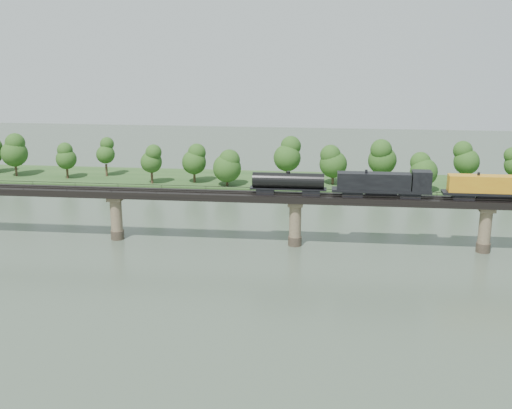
# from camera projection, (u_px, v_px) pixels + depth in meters

# --- Properties ---
(ground) EXTENTS (400.00, 400.00, 0.00)m
(ground) POSITION_uv_depth(u_px,v_px,m) (286.00, 301.00, 111.78)
(ground) COLOR #354435
(ground) RESTS_ON ground
(far_bank) EXTENTS (300.00, 24.00, 1.60)m
(far_bank) POSITION_uv_depth(u_px,v_px,m) (304.00, 183.00, 192.98)
(far_bank) COLOR #24441B
(far_bank) RESTS_ON ground
(bridge) EXTENTS (236.00, 30.00, 11.50)m
(bridge) POSITION_uv_depth(u_px,v_px,m) (295.00, 221.00, 139.05)
(bridge) COLOR #473A2D
(bridge) RESTS_ON ground
(bridge_superstructure) EXTENTS (220.00, 4.90, 0.75)m
(bridge_superstructure) POSITION_uv_depth(u_px,v_px,m) (296.00, 193.00, 137.35)
(bridge_superstructure) COLOR black
(bridge_superstructure) RESTS_ON bridge
(far_treeline) EXTENTS (289.06, 17.54, 13.60)m
(far_treeline) POSITION_uv_depth(u_px,v_px,m) (276.00, 159.00, 187.39)
(far_treeline) COLOR #382619
(far_treeline) RESTS_ON far_bank
(freight_train) EXTENTS (83.99, 3.27, 5.78)m
(freight_train) POSITION_uv_depth(u_px,v_px,m) (457.00, 186.00, 133.20)
(freight_train) COLOR black
(freight_train) RESTS_ON bridge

